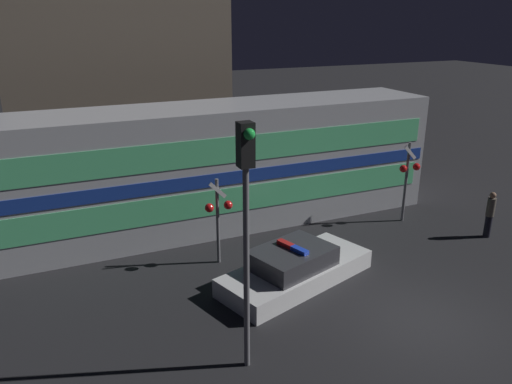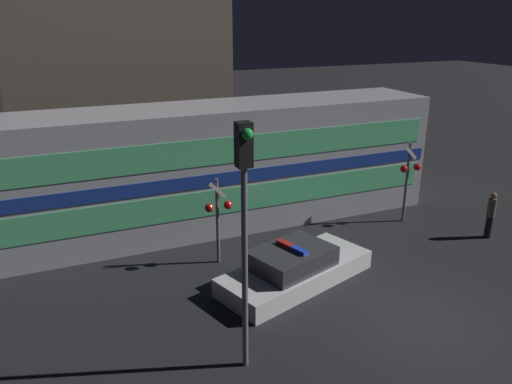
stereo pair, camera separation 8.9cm
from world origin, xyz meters
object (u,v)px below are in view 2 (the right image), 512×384
(train, at_px, (224,165))
(crossing_signal_near, at_px, (409,174))
(police_car, at_px, (295,268))
(traffic_light_corner, at_px, (244,207))
(pedestrian, at_px, (490,215))

(train, xyz_separation_m, crossing_signal_near, (6.35, -2.76, -0.33))
(police_car, height_order, traffic_light_corner, traffic_light_corner)
(crossing_signal_near, bearing_deg, train, 156.47)
(train, xyz_separation_m, police_car, (0.31, -5.21, -1.80))
(pedestrian, relative_size, crossing_signal_near, 0.54)
(train, distance_m, police_car, 5.52)
(pedestrian, height_order, crossing_signal_near, crossing_signal_near)
(pedestrian, xyz_separation_m, crossing_signal_near, (-1.81, 2.35, 1.05))
(crossing_signal_near, distance_m, traffic_light_corner, 10.47)
(police_car, relative_size, pedestrian, 3.05)
(pedestrian, bearing_deg, police_car, -179.29)
(pedestrian, bearing_deg, traffic_light_corner, -164.24)
(police_car, bearing_deg, train, 75.47)
(police_car, relative_size, crossing_signal_near, 1.66)
(police_car, height_order, pedestrian, pedestrian)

